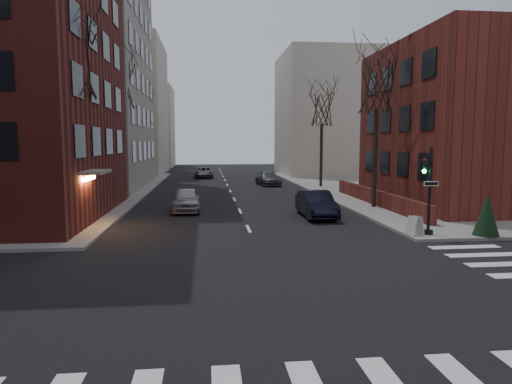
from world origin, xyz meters
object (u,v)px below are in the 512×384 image
(streetlamp_near, at_px, (118,144))
(parked_sedan, at_px, (316,204))
(streetlamp_far, at_px, (152,143))
(sandwich_board, at_px, (415,226))
(car_lane_gray, at_px, (268,178))
(car_lane_far, at_px, (204,172))
(tree_right_a, at_px, (377,84))
(tree_left_c, at_px, (143,108))
(car_lane_silver, at_px, (186,200))
(tree_left_a, at_px, (72,61))
(tree_right_b, at_px, (322,108))
(evergreen_shrub, at_px, (487,215))
(traffic_signal, at_px, (428,196))
(tree_left_b, at_px, (118,83))

(streetlamp_near, height_order, parked_sedan, streetlamp_near)
(streetlamp_far, relative_size, sandwich_board, 7.02)
(car_lane_gray, height_order, sandwich_board, car_lane_gray)
(car_lane_far, bearing_deg, tree_right_a, -68.50)
(car_lane_gray, bearing_deg, streetlamp_far, 144.79)
(tree_left_c, bearing_deg, car_lane_silver, -76.06)
(parked_sedan, xyz_separation_m, car_lane_gray, (-0.12, 20.05, -0.08))
(streetlamp_far, bearing_deg, tree_left_a, -91.23)
(tree_right_b, height_order, streetlamp_far, tree_right_b)
(streetlamp_far, relative_size, evergreen_shrub, 3.31)
(car_lane_silver, bearing_deg, tree_left_c, 102.77)
(streetlamp_near, distance_m, car_lane_far, 24.55)
(streetlamp_near, xyz_separation_m, car_lane_far, (5.74, 23.60, -3.57))
(traffic_signal, xyz_separation_m, car_lane_far, (-10.39, 36.60, -1.24))
(tree_left_c, height_order, car_lane_silver, tree_left_c)
(tree_right_b, xyz_separation_m, streetlamp_far, (-17.00, 10.00, -3.35))
(traffic_signal, xyz_separation_m, car_lane_silver, (-11.34, 9.24, -1.16))
(traffic_signal, distance_m, tree_left_a, 18.66)
(car_lane_silver, bearing_deg, streetlamp_near, 140.72)
(traffic_signal, relative_size, tree_left_a, 0.39)
(sandwich_board, bearing_deg, car_lane_far, 86.02)
(tree_right_a, bearing_deg, evergreen_shrub, -79.85)
(car_lane_gray, bearing_deg, car_lane_silver, -120.24)
(traffic_signal, relative_size, sandwich_board, 4.47)
(evergreen_shrub, bearing_deg, parked_sedan, 133.31)
(tree_left_a, relative_size, car_lane_far, 2.14)
(tree_right_a, xyz_separation_m, parked_sedan, (-4.56, -2.86, -7.26))
(traffic_signal, distance_m, tree_right_a, 10.92)
(tree_left_a, xyz_separation_m, tree_left_b, (0.00, 12.00, 0.44))
(traffic_signal, height_order, tree_left_b, tree_left_b)
(tree_left_c, bearing_deg, streetlamp_near, -88.09)
(tree_left_b, height_order, tree_left_c, tree_left_b)
(streetlamp_far, bearing_deg, evergreen_shrub, -60.83)
(tree_left_b, xyz_separation_m, evergreen_shrub, (19.30, -17.50, -7.81))
(tree_right_b, bearing_deg, tree_left_c, 155.56)
(tree_right_a, distance_m, car_lane_gray, 19.26)
(car_lane_gray, distance_m, evergreen_shrub, 27.44)
(parked_sedan, height_order, car_lane_silver, parked_sedan)
(sandwich_board, bearing_deg, streetlamp_near, 120.84)
(car_lane_gray, bearing_deg, tree_right_a, -81.09)
(tree_right_a, distance_m, parked_sedan, 9.03)
(tree_right_a, bearing_deg, traffic_signal, -95.47)
(streetlamp_far, height_order, parked_sedan, streetlamp_far)
(traffic_signal, bearing_deg, car_lane_gray, 98.27)
(streetlamp_far, bearing_deg, tree_left_b, -92.15)
(tree_right_a, bearing_deg, car_lane_gray, 105.20)
(tree_right_a, height_order, evergreen_shrub, tree_right_a)
(traffic_signal, distance_m, car_lane_gray, 26.50)
(car_lane_silver, bearing_deg, streetlamp_far, 100.25)
(tree_left_b, xyz_separation_m, streetlamp_near, (0.60, -4.00, -4.68))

